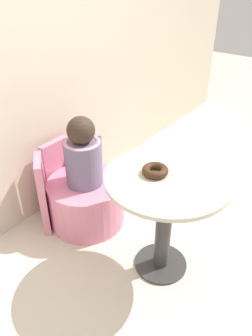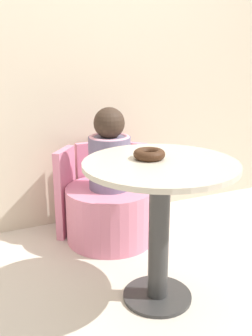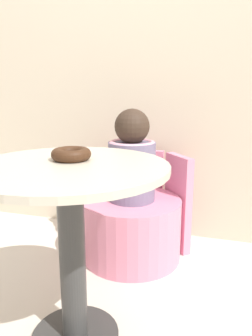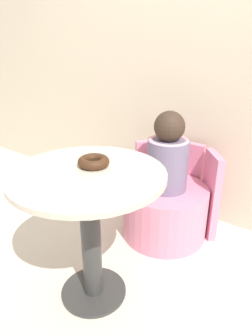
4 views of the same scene
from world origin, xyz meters
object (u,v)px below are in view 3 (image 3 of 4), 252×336
object	(u,v)px
child_figure	(132,160)
donut	(71,154)
round_table	(70,215)
tub_chair	(132,228)

from	to	relation	value
child_figure	donut	world-z (taller)	child_figure
round_table	child_figure	bearing A→B (deg)	86.96
round_table	child_figure	world-z (taller)	child_figure
round_table	tub_chair	distance (m)	0.80
round_table	child_figure	xyz separation A→B (m)	(0.04, 0.72, 0.07)
round_table	tub_chair	world-z (taller)	round_table
round_table	donut	xyz separation A→B (m)	(-0.02, 0.07, 0.22)
child_figure	donut	distance (m)	0.67
donut	tub_chair	bearing A→B (deg)	84.87
donut	child_figure	bearing A→B (deg)	84.87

